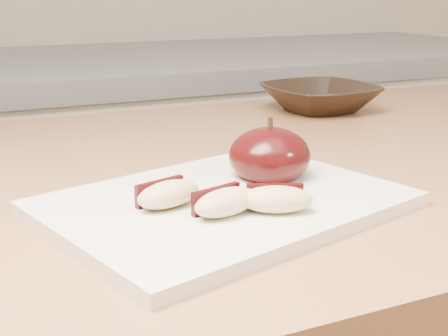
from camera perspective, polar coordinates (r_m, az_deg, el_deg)
name	(u,v)px	position (r m, az deg, el deg)	size (l,w,h in m)	color
back_cabinet	(25,282)	(1.42, -17.70, -9.92)	(2.40, 0.62, 0.94)	silver
cutting_board	(224,203)	(0.52, 0.00, -3.24)	(0.28, 0.21, 0.01)	silver
apple_half	(270,156)	(0.57, 4.19, 1.09)	(0.09, 0.09, 0.06)	black
apple_wedge_a	(168,194)	(0.50, -5.18, -2.37)	(0.06, 0.04, 0.02)	tan
apple_wedge_b	(225,202)	(0.48, 0.07, -3.10)	(0.06, 0.04, 0.02)	tan
apple_wedge_c	(276,199)	(0.48, 4.78, -2.83)	(0.06, 0.05, 0.02)	tan
bowl	(319,98)	(0.94, 8.72, 6.38)	(0.16, 0.16, 0.04)	black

